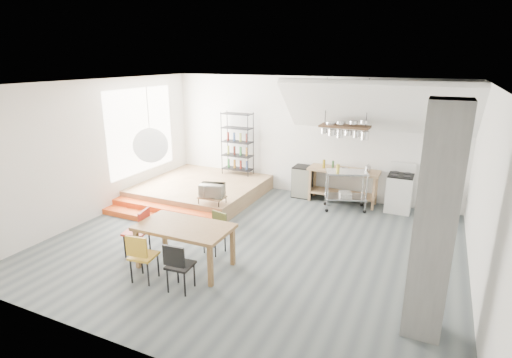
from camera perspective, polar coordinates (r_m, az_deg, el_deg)
The scene contains 26 objects.
floor at distance 8.33m, azimuth -0.46°, elevation -9.10°, with size 8.00×8.00×0.00m, color #4A5356.
wall_back at distance 10.94m, azimuth 7.43°, elevation 5.97°, with size 8.00×0.04×3.20m, color silver.
wall_left at distance 10.09m, azimuth -21.53°, elevation 4.00°, with size 0.04×7.00×3.20m, color silver.
wall_right at distance 7.11m, azimuth 30.11°, elevation -2.23°, with size 0.04×7.00×3.20m, color silver.
ceiling at distance 7.50m, azimuth -0.51°, elevation 13.46°, with size 8.00×7.00×0.02m, color white.
slope_ceiling at distance 9.82m, azimuth 16.74°, elevation 9.78°, with size 4.40×1.80×0.15m, color white.
window_pane at distance 11.10m, azimuth -16.03°, elevation 6.66°, with size 0.02×2.50×2.20m, color white.
platform at distance 11.01m, azimuth -7.79°, elevation -1.52°, with size 3.00×3.00×0.40m, color #937149.
step_lower at distance 9.58m, azimuth -14.03°, elevation -5.59°, with size 3.00×0.35×0.13m, color #E4521A.
step_upper at distance 9.81m, azimuth -12.79°, elevation -4.55°, with size 3.00×0.35×0.27m, color #E4521A.
concrete_column at distance 5.65m, azimuth 24.14°, elevation -5.96°, with size 0.50×0.50×3.20m, color slate.
kitchen_counter at distance 10.57m, azimuth 12.33°, elevation -0.12°, with size 1.80×0.60×0.91m.
stove at distance 10.43m, azimuth 19.79°, elevation -1.81°, with size 0.60×0.60×1.18m.
pot_rack at distance 10.05m, azimuth 12.68°, elevation 6.90°, with size 1.20×0.50×1.43m.
wire_shelving at distance 11.48m, azimuth -2.68°, elevation 5.21°, with size 0.88×0.38×1.80m.
microwave_shelf at distance 9.34m, azimuth -6.27°, elevation -2.61°, with size 0.60×0.40×0.16m.
paper_lantern at distance 7.17m, azimuth -14.82°, elevation 4.67°, with size 0.60×0.60×0.60m, color white.
dining_table at distance 7.28m, azimuth -10.21°, elevation -7.19°, with size 1.70×0.97×0.80m.
chair_mustard at distance 7.02m, azimuth -16.10°, elevation -10.23°, with size 0.45×0.45×0.88m.
chair_black at distance 6.62m, azimuth -11.10°, elevation -11.73°, with size 0.42×0.42×0.86m.
chair_olive at distance 7.84m, azimuth -5.69°, elevation -7.09°, with size 0.42×0.42×0.79m.
chair_red at distance 7.94m, azimuth -16.30°, elevation -6.77°, with size 0.51×0.51×0.93m.
rolling_cart at distance 10.11m, azimuth 12.72°, elevation -0.83°, with size 1.12×0.86×0.99m.
mini_fridge at distance 10.95m, azimuth 6.72°, elevation -0.34°, with size 0.50×0.50×0.85m, color black.
microwave at distance 9.29m, azimuth -6.31°, elevation -1.61°, with size 0.55×0.37×0.31m, color beige.
bowl at distance 10.44m, azimuth 12.45°, elevation 1.42°, with size 0.19×0.19×0.05m, color silver.
Camera 1 is at (3.21, -6.76, 3.65)m, focal length 28.00 mm.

